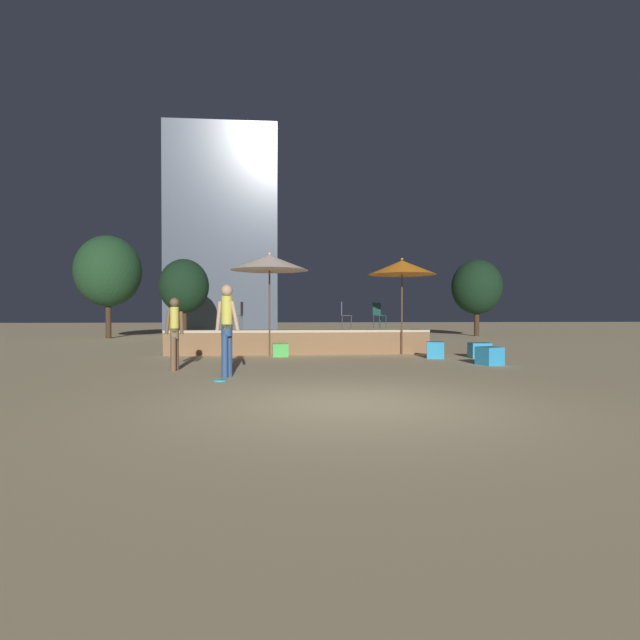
# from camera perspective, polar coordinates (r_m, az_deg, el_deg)

# --- Properties ---
(ground_plane) EXTENTS (120.00, 120.00, 0.00)m
(ground_plane) POSITION_cam_1_polar(r_m,az_deg,el_deg) (7.27, 3.29, -9.58)
(ground_plane) COLOR #D1B784
(wooden_deck) EXTENTS (8.31, 2.91, 0.77)m
(wooden_deck) POSITION_cam_1_polar(r_m,az_deg,el_deg) (16.96, -2.60, -2.43)
(wooden_deck) COLOR olive
(wooden_deck) RESTS_ON ground
(patio_umbrella_0) EXTENTS (2.15, 2.15, 3.04)m
(patio_umbrella_0) POSITION_cam_1_polar(r_m,az_deg,el_deg) (15.95, 9.35, 5.92)
(patio_umbrella_0) COLOR brown
(patio_umbrella_0) RESTS_ON ground
(patio_umbrella_1) EXTENTS (2.36, 2.36, 3.13)m
(patio_umbrella_1) POSITION_cam_1_polar(r_m,az_deg,el_deg) (15.20, -5.80, 6.52)
(patio_umbrella_1) COLOR brown
(patio_umbrella_1) RESTS_ON ground
(cube_seat_0) EXTENTS (0.47, 0.47, 0.39)m
(cube_seat_0) POSITION_cam_1_polar(r_m,az_deg,el_deg) (14.99, -4.54, -3.45)
(cube_seat_0) COLOR #4CC651
(cube_seat_0) RESTS_ON ground
(cube_seat_1) EXTENTS (0.60, 0.60, 0.44)m
(cube_seat_1) POSITION_cam_1_polar(r_m,az_deg,el_deg) (15.22, 17.77, -3.32)
(cube_seat_1) COLOR #2D9EDB
(cube_seat_1) RESTS_ON ground
(cube_seat_2) EXTENTS (0.65, 0.65, 0.45)m
(cube_seat_2) POSITION_cam_1_polar(r_m,az_deg,el_deg) (13.27, 18.81, -3.90)
(cube_seat_2) COLOR #2D9EDB
(cube_seat_2) RESTS_ON ground
(cube_seat_3) EXTENTS (0.59, 0.59, 0.47)m
(cube_seat_3) POSITION_cam_1_polar(r_m,az_deg,el_deg) (14.79, 13.03, -3.35)
(cube_seat_3) COLOR #2D9EDB
(cube_seat_3) RESTS_ON ground
(person_0) EXTENTS (0.44, 0.29, 1.65)m
(person_0) POSITION_cam_1_polar(r_m,az_deg,el_deg) (11.76, -16.29, -1.29)
(person_0) COLOR brown
(person_0) RESTS_ON ground
(person_1) EXTENTS (0.53, 0.30, 1.89)m
(person_1) POSITION_cam_1_polar(r_m,az_deg,el_deg) (10.31, -10.60, -0.57)
(person_1) COLOR #2D4C7F
(person_1) RESTS_ON ground
(bistro_chair_0) EXTENTS (0.46, 0.47, 0.90)m
(bistro_chair_0) POSITION_cam_1_polar(r_m,az_deg,el_deg) (17.50, 6.66, 0.84)
(bistro_chair_0) COLOR #1E4C47
(bistro_chair_0) RESTS_ON wooden_deck
(bistro_chair_1) EXTENTS (0.41, 0.40, 0.90)m
(bistro_chair_1) POSITION_cam_1_polar(r_m,az_deg,el_deg) (16.55, 2.76, 0.84)
(bistro_chair_1) COLOR #47474C
(bistro_chair_1) RESTS_ON wooden_deck
(bistro_chair_2) EXTENTS (0.41, 0.41, 0.90)m
(bistro_chair_2) POSITION_cam_1_polar(r_m,az_deg,el_deg) (16.57, -9.23, 0.83)
(bistro_chair_2) COLOR #47474C
(bistro_chair_2) RESTS_ON wooden_deck
(frisbee_disc) EXTENTS (0.27, 0.27, 0.03)m
(frisbee_disc) POSITION_cam_1_polar(r_m,az_deg,el_deg) (9.79, -11.38, -6.78)
(frisbee_disc) COLOR #33B2D8
(frisbee_disc) RESTS_ON ground
(background_tree_0) EXTENTS (2.46, 2.46, 4.01)m
(background_tree_0) POSITION_cam_1_polar(r_m,az_deg,el_deg) (25.99, -15.27, 3.74)
(background_tree_0) COLOR #3D2B1C
(background_tree_0) RESTS_ON ground
(background_tree_1) EXTENTS (3.28, 3.28, 5.24)m
(background_tree_1) POSITION_cam_1_polar(r_m,az_deg,el_deg) (27.71, -23.06, 5.14)
(background_tree_1) COLOR #3D2B1C
(background_tree_1) RESTS_ON ground
(background_tree_2) EXTENTS (2.79, 2.79, 4.30)m
(background_tree_2) POSITION_cam_1_polar(r_m,az_deg,el_deg) (29.43, 17.48, 3.62)
(background_tree_2) COLOR #3D2B1C
(background_tree_2) RESTS_ON ground
(distant_building) EXTENTS (6.77, 3.58, 12.72)m
(distant_building) POSITION_cam_1_polar(r_m,az_deg,el_deg) (32.31, -11.00, 9.81)
(distant_building) COLOR #4C5666
(distant_building) RESTS_ON ground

